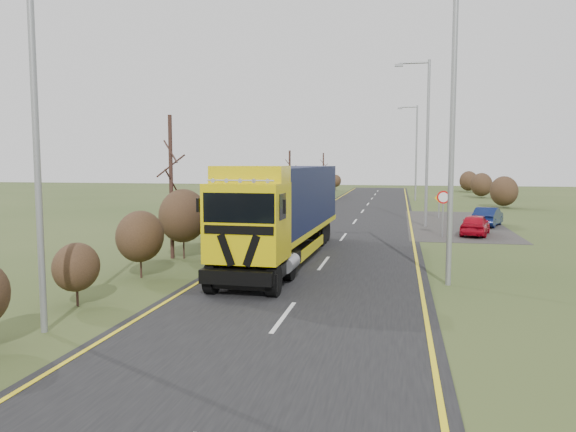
% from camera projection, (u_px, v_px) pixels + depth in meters
% --- Properties ---
extents(ground, '(160.00, 160.00, 0.00)m').
position_uv_depth(ground, '(308.00, 285.00, 18.75)').
color(ground, '#34461E').
rests_on(ground, ground).
extents(road, '(8.00, 120.00, 0.02)m').
position_uv_depth(road, '(339.00, 242.00, 28.51)').
color(road, black).
rests_on(road, ground).
extents(layby, '(6.00, 18.00, 0.02)m').
position_uv_depth(layby, '(454.00, 224.00, 37.01)').
color(layby, '#2C2927').
rests_on(layby, ground).
extents(lane_markings, '(7.52, 116.00, 0.01)m').
position_uv_depth(lane_markings, '(339.00, 243.00, 28.21)').
color(lane_markings, yellow).
rests_on(lane_markings, road).
extents(hedgerow, '(2.24, 102.04, 6.05)m').
position_uv_depth(hedgerow, '(213.00, 213.00, 27.47)').
color(hedgerow, '#322116').
rests_on(hedgerow, ground).
extents(lorry, '(2.79, 14.33, 3.98)m').
position_uv_depth(lorry, '(285.00, 206.00, 23.40)').
color(lorry, black).
rests_on(lorry, ground).
extents(car_red_hatchback, '(2.15, 3.74, 1.20)m').
position_uv_depth(car_red_hatchback, '(475.00, 225.00, 31.16)').
color(car_red_hatchback, '#AE081A').
rests_on(car_red_hatchback, ground).
extents(car_blue_sedan, '(2.40, 3.90, 1.21)m').
position_uv_depth(car_blue_sedan, '(488.00, 217.00, 35.59)').
color(car_blue_sedan, '#0B153E').
rests_on(car_blue_sedan, ground).
extents(streetlight_near, '(2.07, 0.20, 9.76)m').
position_uv_depth(streetlight_near, '(448.00, 122.00, 18.27)').
color(streetlight_near, gray).
rests_on(streetlight_near, ground).
extents(streetlight_mid, '(2.19, 0.21, 10.35)m').
position_uv_depth(streetlight_mid, '(425.00, 135.00, 34.90)').
color(streetlight_mid, gray).
rests_on(streetlight_mid, ground).
extents(streetlight_far, '(2.10, 0.20, 9.90)m').
position_uv_depth(streetlight_far, '(415.00, 148.00, 58.59)').
color(streetlight_far, gray).
rests_on(streetlight_far, ground).
extents(left_pole, '(0.16, 0.16, 10.13)m').
position_uv_depth(left_pole, '(35.00, 121.00, 13.10)').
color(left_pole, gray).
rests_on(left_pole, ground).
extents(speed_sign, '(0.70, 0.10, 2.53)m').
position_uv_depth(speed_sign, '(443.00, 204.00, 30.40)').
color(speed_sign, gray).
rests_on(speed_sign, ground).
extents(warning_board, '(0.69, 0.11, 1.81)m').
position_uv_depth(warning_board, '(439.00, 203.00, 40.83)').
color(warning_board, gray).
rests_on(warning_board, ground).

